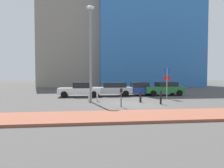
# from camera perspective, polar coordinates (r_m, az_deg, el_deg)

# --- Properties ---
(ground_plane) EXTENTS (120.00, 120.00, 0.00)m
(ground_plane) POSITION_cam_1_polar(r_m,az_deg,el_deg) (17.21, 5.35, -5.22)
(ground_plane) COLOR #4C4947
(sidewalk_brick) EXTENTS (40.00, 3.18, 0.14)m
(sidewalk_brick) POSITION_cam_1_polar(r_m,az_deg,el_deg) (12.23, 10.67, -8.15)
(sidewalk_brick) COLOR #93513D
(sidewalk_brick) RESTS_ON ground
(parked_car_white) EXTENTS (4.37, 2.15, 1.50)m
(parked_car_white) POSITION_cam_1_polar(r_m,az_deg,el_deg) (22.64, -8.29, -1.41)
(parked_car_white) COLOR white
(parked_car_white) RESTS_ON ground
(parked_car_silver) EXTENTS (4.51, 2.07, 1.45)m
(parked_car_silver) POSITION_cam_1_polar(r_m,az_deg,el_deg) (23.26, -0.17, -1.26)
(parked_car_silver) COLOR #B7BABF
(parked_car_silver) RESTS_ON ground
(parked_car_blue) EXTENTS (4.26, 2.01, 1.43)m
(parked_car_blue) POSITION_cam_1_polar(r_m,az_deg,el_deg) (23.93, 6.61, -1.25)
(parked_car_blue) COLOR #1E389E
(parked_car_blue) RESTS_ON ground
(parked_car_green) EXTENTS (4.40, 2.13, 1.46)m
(parked_car_green) POSITION_cam_1_polar(r_m,az_deg,el_deg) (24.42, 13.46, -1.14)
(parked_car_green) COLOR #237238
(parked_car_green) RESTS_ON ground
(parking_sign_post) EXTENTS (0.60, 0.10, 2.91)m
(parking_sign_post) POSITION_cam_1_polar(r_m,az_deg,el_deg) (21.05, 14.21, 1.14)
(parking_sign_post) COLOR gray
(parking_sign_post) RESTS_ON ground
(parking_meter) EXTENTS (0.18, 0.14, 1.33)m
(parking_meter) POSITION_cam_1_polar(r_m,az_deg,el_deg) (15.39, 2.42, -2.88)
(parking_meter) COLOR #4C4C51
(parking_meter) RESTS_ON ground
(street_lamp) EXTENTS (0.70, 0.36, 7.98)m
(street_lamp) POSITION_cam_1_polar(r_m,az_deg,el_deg) (18.43, -5.65, 9.73)
(street_lamp) COLOR gray
(street_lamp) RESTS_ON ground
(traffic_bollard_near) EXTENTS (0.13, 0.13, 0.87)m
(traffic_bollard_near) POSITION_cam_1_polar(r_m,az_deg,el_deg) (18.23, -6.06, -3.40)
(traffic_bollard_near) COLOR #B7B7BC
(traffic_bollard_near) RESTS_ON ground
(traffic_bollard_mid) EXTENTS (0.15, 0.15, 0.88)m
(traffic_bollard_mid) POSITION_cam_1_polar(r_m,az_deg,el_deg) (18.65, -3.90, -3.25)
(traffic_bollard_mid) COLOR #B7B7BC
(traffic_bollard_mid) RESTS_ON ground
(traffic_bollard_far) EXTENTS (0.15, 0.15, 1.09)m
(traffic_bollard_far) POSITION_cam_1_polar(r_m,az_deg,el_deg) (17.32, 12.67, -3.40)
(traffic_bollard_far) COLOR black
(traffic_bollard_far) RESTS_ON ground
(traffic_bollard_edge) EXTENTS (0.18, 0.18, 0.89)m
(traffic_bollard_edge) POSITION_cam_1_polar(r_m,az_deg,el_deg) (18.16, 7.48, -3.40)
(traffic_bollard_edge) COLOR black
(traffic_bollard_edge) RESTS_ON ground
(building_colorful_midrise) EXTENTS (19.10, 15.45, 24.48)m
(building_colorful_midrise) POSITION_cam_1_polar(r_m,az_deg,el_deg) (46.97, 8.43, 14.77)
(building_colorful_midrise) COLOR #3372BF
(building_colorful_midrise) RESTS_ON ground
(building_under_construction) EXTENTS (11.95, 15.53, 16.91)m
(building_under_construction) POSITION_cam_1_polar(r_m,az_deg,el_deg) (46.57, -10.17, 10.12)
(building_under_construction) COLOR gray
(building_under_construction) RESTS_ON ground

